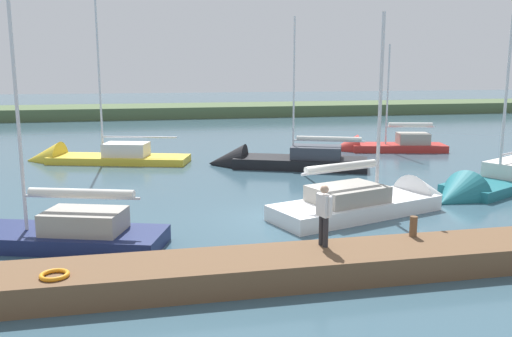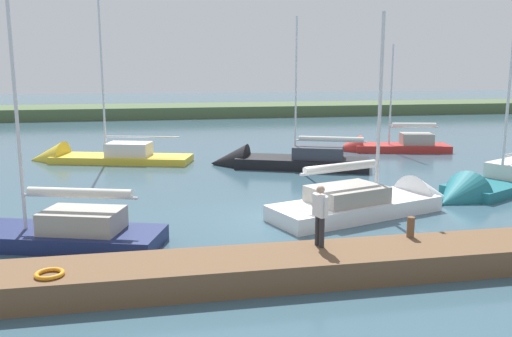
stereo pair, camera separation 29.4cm
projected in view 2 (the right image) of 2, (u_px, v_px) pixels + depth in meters
name	position (u px, v px, depth m)	size (l,w,h in m)	color
ground_plane	(282.00, 221.00, 18.77)	(200.00, 200.00, 0.00)	#385666
far_shoreline	(191.00, 116.00, 60.03)	(180.00, 8.00, 2.40)	#4C603D
dock_pier	(330.00, 264.00, 13.76)	(25.30, 1.93, 0.68)	brown
mooring_post_near	(411.00, 227.00, 14.77)	(0.21, 0.21, 0.57)	brown
life_ring_buoy	(50.00, 274.00, 12.04)	(0.66, 0.66, 0.10)	orange
sailboat_far_left	(93.00, 159.00, 30.61)	(9.58, 4.81, 10.55)	gold
sailboat_behind_pier	(384.00, 205.00, 20.14)	(8.32, 4.65, 8.23)	white
sailboat_near_dock	(277.00, 164.00, 28.92)	(8.79, 5.37, 8.91)	black
sailboat_outer_mooring	(382.00, 149.00, 34.56)	(7.62, 3.63, 7.72)	#B22823
sailboat_far_right	(489.00, 189.00, 23.05)	(8.65, 5.95, 8.55)	#1E6B75
sailboat_mid_channel	(14.00, 237.00, 16.39)	(8.19, 4.43, 9.97)	navy
person_on_dock	(320.00, 212.00, 13.90)	(0.33, 0.61, 1.63)	#28282D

